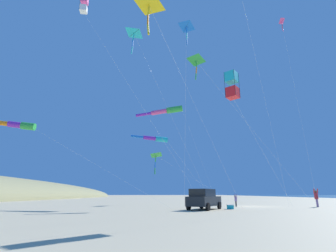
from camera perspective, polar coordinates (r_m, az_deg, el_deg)
ground_plane at (r=31.28m, az=18.93°, el=-17.42°), size 600.00×600.00×0.00m
parked_car at (r=23.94m, az=8.39°, el=-16.56°), size 3.63×4.67×1.85m
cooler_box at (r=25.17m, az=14.41°, el=-17.89°), size 0.62×0.42×0.42m
person_adult_flyer at (r=32.80m, az=31.46°, el=-14.02°), size 0.57×0.67×1.97m
person_child_green_jacket at (r=30.28m, az=15.62°, el=-16.30°), size 0.44×0.50×1.41m
kite_delta_long_streamer_left at (r=27.52m, az=-7.98°, el=20.69°), size 9.47×10.85×17.98m
kite_windsock_yellow_midlevel at (r=25.67m, az=-3.06°, el=-2.99°), size 8.78×2.74×7.29m
kite_delta_orange_high_right at (r=36.62m, az=-2.88°, el=-6.88°), size 11.72×5.61×7.47m
kite_delta_long_streamer_right at (r=33.98m, az=25.10°, el=21.06°), size 3.64×4.96×21.37m
kite_windsock_magenta_far_left at (r=28.93m, az=-32.01°, el=0.22°), size 19.48×2.29×8.62m
kite_delta_striped_overhead at (r=24.27m, az=6.62°, el=14.86°), size 13.19×7.02×14.16m
kite_delta_rainbow_low_near at (r=20.52m, az=4.27°, el=21.98°), size 1.38×6.48×14.30m
kite_box_purple_drifting at (r=31.47m, az=-19.09°, el=25.27°), size 13.17×1.83×22.57m
kite_windsock_black_fish_shape at (r=33.78m, az=-0.42°, el=3.58°), size 10.52×1.78×13.26m
kite_box_red_high_left at (r=17.98m, az=14.80°, el=9.22°), size 9.07×13.24×9.78m
kite_delta_blue_topmost at (r=18.90m, az=-4.52°, el=26.35°), size 9.07×12.23×14.54m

